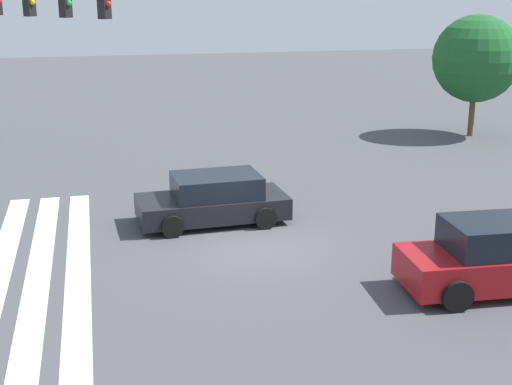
% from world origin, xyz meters
% --- Properties ---
extents(ground_plane, '(108.33, 108.33, 0.00)m').
position_xyz_m(ground_plane, '(0.00, 0.00, 0.00)').
color(ground_plane, '#47474C').
extents(traffic_signal_mast, '(5.14, 5.14, 7.01)m').
position_xyz_m(traffic_signal_mast, '(-6.45, -6.45, 5.33)').
color(traffic_signal_mast, '#47474C').
rests_on(traffic_signal_mast, ground_plane).
extents(car_0, '(2.37, 4.47, 1.45)m').
position_xyz_m(car_0, '(-2.38, -0.74, 0.70)').
color(car_0, black).
rests_on(car_0, ground_plane).
extents(car_2, '(2.26, 4.41, 1.69)m').
position_xyz_m(car_2, '(3.89, 4.72, 0.78)').
color(car_2, maroon).
rests_on(car_2, ground_plane).
extents(tree_corner_a, '(3.94, 3.94, 5.52)m').
position_xyz_m(tree_corner_a, '(-11.96, 13.02, 3.55)').
color(tree_corner_a, brown).
rests_on(tree_corner_a, ground_plane).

